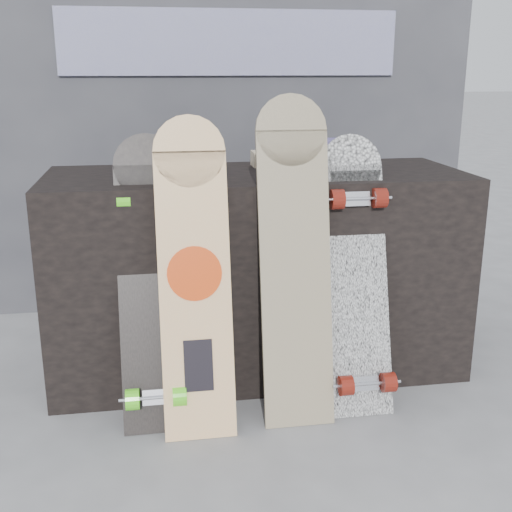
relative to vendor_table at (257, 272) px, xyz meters
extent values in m
plane|color=slate|center=(0.00, -0.50, -0.40)|extent=(60.00, 60.00, 0.00)
cube|color=black|center=(0.00, 0.00, 0.00)|extent=(1.60, 0.60, 0.80)
cube|color=#37373C|center=(0.00, 0.85, 0.70)|extent=(2.40, 0.20, 2.20)
cube|color=#0D0E50|center=(0.00, 0.74, 0.90)|extent=(1.60, 0.02, 0.30)
cube|color=navy|center=(-0.31, 0.03, 0.45)|extent=(0.18, 0.12, 0.10)
cube|color=navy|center=(0.32, 0.00, 0.46)|extent=(0.14, 0.14, 0.12)
cube|color=#D1B78C|center=(0.12, 0.16, 0.43)|extent=(0.22, 0.10, 0.06)
cube|color=beige|center=(-0.27, -0.42, 0.06)|extent=(0.24, 0.24, 0.93)
cylinder|color=beige|center=(-0.27, -0.30, 0.52)|extent=(0.24, 0.07, 0.23)
cylinder|color=#E23F0E|center=(-0.27, -0.41, 0.14)|extent=(0.18, 0.05, 0.18)
cube|color=black|center=(-0.27, -0.48, -0.16)|extent=(0.10, 0.04, 0.17)
cube|color=beige|center=(0.07, -0.40, 0.09)|extent=(0.24, 0.23, 0.99)
cylinder|color=beige|center=(0.07, -0.29, 0.59)|extent=(0.24, 0.07, 0.24)
cube|color=white|center=(0.30, -0.35, 0.03)|extent=(0.22, 0.27, 0.86)
cylinder|color=white|center=(0.30, -0.22, 0.45)|extent=(0.22, 0.08, 0.22)
cube|color=silver|center=(0.30, -0.48, -0.27)|extent=(0.09, 0.04, 0.06)
cylinder|color=maroon|center=(0.23, -0.50, -0.26)|extent=(0.04, 0.07, 0.07)
cylinder|color=maroon|center=(0.38, -0.50, -0.26)|extent=(0.05, 0.07, 0.07)
cube|color=silver|center=(0.30, -0.30, 0.35)|extent=(0.09, 0.04, 0.06)
cylinder|color=maroon|center=(0.23, -0.32, 0.35)|extent=(0.04, 0.07, 0.07)
cylinder|color=maroon|center=(0.38, -0.32, 0.35)|extent=(0.05, 0.07, 0.07)
cube|color=black|center=(-0.42, -0.32, 0.03)|extent=(0.22, 0.32, 0.87)
cylinder|color=black|center=(-0.42, -0.17, 0.46)|extent=(0.22, 0.09, 0.22)
cube|color=silver|center=(-0.42, -0.47, -0.26)|extent=(0.09, 0.05, 0.06)
cylinder|color=#59E820|center=(-0.49, -0.49, -0.26)|extent=(0.04, 0.07, 0.07)
cylinder|color=#59E820|center=(-0.34, -0.49, -0.26)|extent=(0.05, 0.07, 0.07)
cube|color=silver|center=(-0.42, -0.25, 0.36)|extent=(0.09, 0.05, 0.06)
cylinder|color=#59E820|center=(-0.49, -0.27, 0.36)|extent=(0.04, 0.07, 0.07)
cylinder|color=#59E820|center=(-0.34, -0.27, 0.36)|extent=(0.05, 0.07, 0.07)
camera|label=1|loc=(-0.40, -2.41, 0.79)|focal=45.00mm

